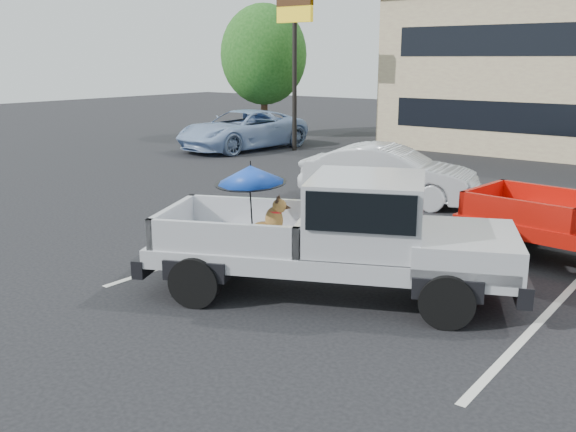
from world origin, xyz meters
name	(u,v)px	position (x,y,z in m)	size (l,w,h in m)	color
ground	(269,322)	(0.00, 0.00, 0.00)	(90.00, 90.00, 0.00)	black
stripe_left	(213,251)	(-3.00, 2.00, 0.00)	(0.12, 5.00, 0.01)	silver
stripe_right	(533,329)	(3.00, 2.00, 0.00)	(0.12, 5.00, 0.01)	silver
motel_sign	(295,29)	(-10.00, 14.00, 4.65)	(1.60, 0.22, 6.00)	black
tree_left	(264,55)	(-14.00, 17.00, 3.73)	(3.96, 3.96, 6.02)	#332114
silver_pickup	(351,230)	(0.33, 1.57, 1.05)	(5.99, 4.17, 2.06)	black
silver_sedan	(389,174)	(-2.43, 7.84, 0.72)	(1.53, 4.39, 1.45)	silver
blue_suv	(242,130)	(-11.86, 12.97, 0.78)	(2.59, 5.61, 1.56)	#8EAAD4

